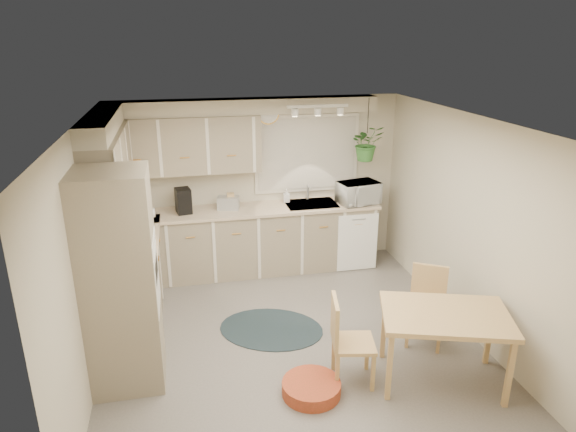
{
  "coord_description": "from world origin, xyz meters",
  "views": [
    {
      "loc": [
        -1.07,
        -4.82,
        3.19
      ],
      "look_at": [
        0.1,
        0.55,
        1.24
      ],
      "focal_mm": 32.0,
      "sensor_mm": 36.0,
      "label": 1
    }
  ],
  "objects_px": {
    "pet_bed": "(311,388)",
    "microwave": "(358,190)",
    "chair_left": "(354,341)",
    "braided_rug": "(271,329)",
    "chair_back": "(426,308)",
    "dining_table": "(442,347)"
  },
  "relations": [
    {
      "from": "braided_rug",
      "to": "pet_bed",
      "type": "height_order",
      "value": "pet_bed"
    },
    {
      "from": "chair_back",
      "to": "microwave",
      "type": "distance_m",
      "value": 2.21
    },
    {
      "from": "microwave",
      "to": "chair_back",
      "type": "bearing_deg",
      "value": -101.2
    },
    {
      "from": "dining_table",
      "to": "chair_back",
      "type": "distance_m",
      "value": 0.66
    },
    {
      "from": "chair_left",
      "to": "braided_rug",
      "type": "height_order",
      "value": "chair_left"
    },
    {
      "from": "dining_table",
      "to": "chair_left",
      "type": "relative_size",
      "value": 1.34
    },
    {
      "from": "pet_bed",
      "to": "microwave",
      "type": "relative_size",
      "value": 1.0
    },
    {
      "from": "braided_rug",
      "to": "pet_bed",
      "type": "bearing_deg",
      "value": -82.0
    },
    {
      "from": "braided_rug",
      "to": "microwave",
      "type": "bearing_deg",
      "value": 44.3
    },
    {
      "from": "chair_left",
      "to": "pet_bed",
      "type": "height_order",
      "value": "chair_left"
    },
    {
      "from": "chair_left",
      "to": "chair_back",
      "type": "relative_size",
      "value": 1.03
    },
    {
      "from": "braided_rug",
      "to": "microwave",
      "type": "xyz_separation_m",
      "value": [
        1.53,
        1.49,
        1.12
      ]
    },
    {
      "from": "braided_rug",
      "to": "pet_bed",
      "type": "distance_m",
      "value": 1.19
    },
    {
      "from": "microwave",
      "to": "braided_rug",
      "type": "bearing_deg",
      "value": -148.41
    },
    {
      "from": "braided_rug",
      "to": "pet_bed",
      "type": "xyz_separation_m",
      "value": [
        0.17,
        -1.18,
        0.06
      ]
    },
    {
      "from": "dining_table",
      "to": "chair_back",
      "type": "bearing_deg",
      "value": 77.04
    },
    {
      "from": "pet_bed",
      "to": "microwave",
      "type": "bearing_deg",
      "value": 62.97
    },
    {
      "from": "dining_table",
      "to": "braided_rug",
      "type": "height_order",
      "value": "dining_table"
    },
    {
      "from": "chair_back",
      "to": "pet_bed",
      "type": "bearing_deg",
      "value": 52.84
    },
    {
      "from": "dining_table",
      "to": "chair_left",
      "type": "xyz_separation_m",
      "value": [
        -0.83,
        0.18,
        0.07
      ]
    },
    {
      "from": "chair_back",
      "to": "pet_bed",
      "type": "relative_size",
      "value": 1.53
    },
    {
      "from": "dining_table",
      "to": "pet_bed",
      "type": "bearing_deg",
      "value": 177.4
    }
  ]
}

